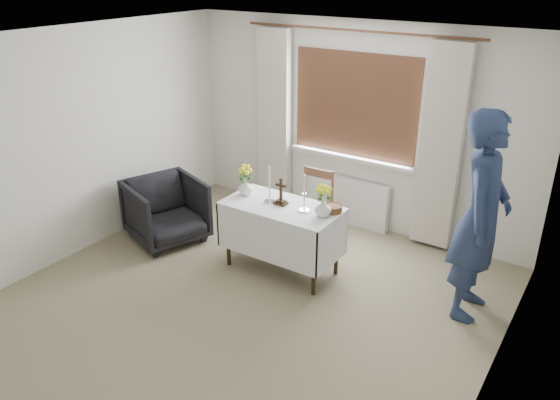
# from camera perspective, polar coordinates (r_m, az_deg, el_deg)

# --- Properties ---
(ground) EXTENTS (5.00, 5.00, 0.00)m
(ground) POSITION_cam_1_polar(r_m,az_deg,el_deg) (5.32, -5.26, -11.98)
(ground) COLOR gray
(ground) RESTS_ON ground
(altar_table) EXTENTS (1.24, 0.64, 0.76)m
(altar_table) POSITION_cam_1_polar(r_m,az_deg,el_deg) (5.83, 0.17, -3.99)
(altar_table) COLOR white
(altar_table) RESTS_ON ground
(wooden_chair) EXTENTS (0.43, 0.43, 0.90)m
(wooden_chair) POSITION_cam_1_polar(r_m,az_deg,el_deg) (6.34, 3.26, -0.97)
(wooden_chair) COLOR brown
(wooden_chair) RESTS_ON ground
(armchair) EXTENTS (1.06, 1.05, 0.76)m
(armchair) POSITION_cam_1_polar(r_m,az_deg,el_deg) (6.59, -11.80, -1.12)
(armchair) COLOR black
(armchair) RESTS_ON ground
(person) EXTENTS (0.51, 0.75, 1.98)m
(person) POSITION_cam_1_polar(r_m,az_deg,el_deg) (5.22, 20.27, -1.67)
(person) COLOR navy
(person) RESTS_ON ground
(radiator) EXTENTS (1.10, 0.10, 0.60)m
(radiator) POSITION_cam_1_polar(r_m,az_deg,el_deg) (6.96, 7.06, -0.11)
(radiator) COLOR silver
(radiator) RESTS_ON ground
(wooden_cross) EXTENTS (0.13, 0.10, 0.29)m
(wooden_cross) POSITION_cam_1_polar(r_m,az_deg,el_deg) (5.63, 0.10, 0.87)
(wooden_cross) COLOR black
(wooden_cross) RESTS_ON altar_table
(candlestick_left) EXTENTS (0.14, 0.14, 0.40)m
(candlestick_left) POSITION_cam_1_polar(r_m,az_deg,el_deg) (5.67, -1.13, 1.63)
(candlestick_left) COLOR silver
(candlestick_left) RESTS_ON altar_table
(candlestick_right) EXTENTS (0.15, 0.15, 0.39)m
(candlestick_right) POSITION_cam_1_polar(r_m,az_deg,el_deg) (5.47, 2.57, 0.73)
(candlestick_right) COLOR silver
(candlestick_right) RESTS_ON altar_table
(flower_vase_left) EXTENTS (0.18, 0.18, 0.17)m
(flower_vase_left) POSITION_cam_1_polar(r_m,az_deg,el_deg) (5.91, -3.61, 1.35)
(flower_vase_left) COLOR silver
(flower_vase_left) RESTS_ON altar_table
(flower_vase_right) EXTENTS (0.22, 0.22, 0.18)m
(flower_vase_right) POSITION_cam_1_polar(r_m,az_deg,el_deg) (5.41, 4.51, -0.84)
(flower_vase_right) COLOR silver
(flower_vase_right) RESTS_ON altar_table
(wicker_basket) EXTENTS (0.19, 0.19, 0.07)m
(wicker_basket) POSITION_cam_1_polar(r_m,az_deg,el_deg) (5.54, 5.56, -0.89)
(wicker_basket) COLOR brown
(wicker_basket) RESTS_ON altar_table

